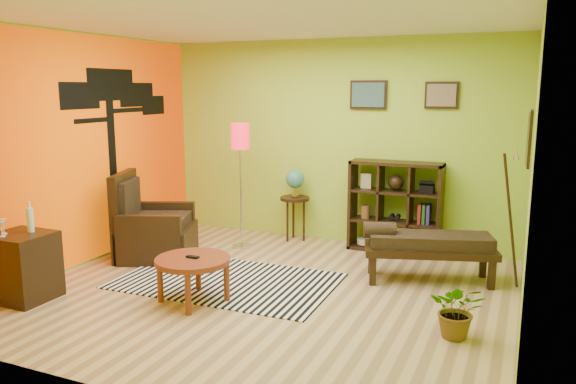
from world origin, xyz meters
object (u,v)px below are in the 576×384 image
at_px(side_cabinet, 23,266).
at_px(cube_shelf, 396,207).
at_px(floor_lamp, 240,147).
at_px(potted_plant, 458,316).
at_px(bench, 426,244).
at_px(coffee_table, 193,264).
at_px(globe_table, 295,187).
at_px(armchair, 151,231).

distance_m(side_cabinet, cube_shelf, 4.48).
distance_m(floor_lamp, potted_plant, 3.71).
bearing_deg(bench, floor_lamp, 171.51).
relative_size(coffee_table, bench, 0.50).
distance_m(globe_table, potted_plant, 3.51).
height_order(side_cabinet, potted_plant, side_cabinet).
relative_size(side_cabinet, potted_plant, 1.99).
xyz_separation_m(floor_lamp, cube_shelf, (1.96, 0.63, -0.76)).
bearing_deg(side_cabinet, potted_plant, 11.17).
bearing_deg(floor_lamp, armchair, -135.04).
bearing_deg(bench, armchair, -172.11).
distance_m(side_cabinet, floor_lamp, 3.00).
bearing_deg(cube_shelf, globe_table, -179.43).
bearing_deg(armchair, coffee_table, -39.52).
xyz_separation_m(coffee_table, side_cabinet, (-1.65, -0.62, -0.05)).
relative_size(globe_table, potted_plant, 2.00).
xyz_separation_m(cube_shelf, bench, (0.58, -1.01, -0.18)).
bearing_deg(armchair, globe_table, 46.82).
bearing_deg(potted_plant, floor_lamp, 150.19).
height_order(coffee_table, armchair, armchair).
height_order(coffee_table, potted_plant, coffee_table).
bearing_deg(globe_table, bench, -26.38).
distance_m(armchair, cube_shelf, 3.19).
xyz_separation_m(armchair, floor_lamp, (0.85, 0.85, 1.03)).
bearing_deg(potted_plant, cube_shelf, 114.61).
height_order(coffee_table, side_cabinet, side_cabinet).
relative_size(side_cabinet, globe_table, 0.99).
xyz_separation_m(armchair, cube_shelf, (2.81, 1.48, 0.27)).
xyz_separation_m(cube_shelf, potted_plant, (1.09, -2.38, -0.40)).
relative_size(coffee_table, armchair, 0.65).
distance_m(armchair, globe_table, 2.06).
height_order(armchair, cube_shelf, cube_shelf).
bearing_deg(cube_shelf, side_cabinet, -134.10).
bearing_deg(floor_lamp, bench, -8.49).
bearing_deg(globe_table, floor_lamp, -130.45).
distance_m(coffee_table, bench, 2.58).
bearing_deg(coffee_table, armchair, 140.48).
bearing_deg(globe_table, coffee_table, -90.66).
bearing_deg(potted_plant, coffee_table, -175.29).
relative_size(coffee_table, side_cabinet, 0.75).
bearing_deg(globe_table, potted_plant, -43.14).
distance_m(side_cabinet, potted_plant, 4.29).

